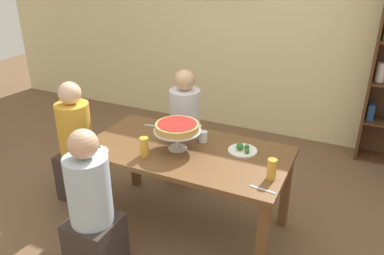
{
  "coord_description": "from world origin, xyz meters",
  "views": [
    {
      "loc": [
        1.19,
        -2.45,
        2.19
      ],
      "look_at": [
        0.0,
        0.1,
        0.89
      ],
      "focal_mm": 36.45,
      "sensor_mm": 36.0,
      "label": 1
    }
  ],
  "objects": [
    {
      "name": "diner_head_west",
      "position": [
        -1.11,
        -0.02,
        0.49
      ],
      "size": [
        0.34,
        0.34,
        1.15
      ],
      "color": "#382D28",
      "rests_on": "ground_plane"
    },
    {
      "name": "diner_far_left",
      "position": [
        -0.37,
        0.73,
        0.49
      ],
      "size": [
        0.34,
        0.34,
        1.15
      ],
      "rotation": [
        0.0,
        0.0,
        -1.57
      ],
      "color": "#382D28",
      "rests_on": "ground_plane"
    },
    {
      "name": "cutlery_knife_near",
      "position": [
        -0.19,
        0.33,
        0.74
      ],
      "size": [
        0.18,
        0.02,
        0.0
      ],
      "primitive_type": "cube",
      "rotation": [
        0.0,
        0.0,
        3.14
      ],
      "color": "silver",
      "rests_on": "dining_table"
    },
    {
      "name": "dining_table",
      "position": [
        0.0,
        0.0,
        0.65
      ],
      "size": [
        1.61,
        0.84,
        0.74
      ],
      "color": "brown",
      "rests_on": "ground_plane"
    },
    {
      "name": "water_glass_clear_near",
      "position": [
        -0.01,
        0.23,
        0.8
      ],
      "size": [
        0.07,
        0.07,
        0.11
      ],
      "primitive_type": "cylinder",
      "color": "white",
      "rests_on": "dining_table"
    },
    {
      "name": "salad_plate_far_diner",
      "position": [
        -0.63,
        -0.36,
        0.76
      ],
      "size": [
        0.2,
        0.2,
        0.07
      ],
      "color": "white",
      "rests_on": "dining_table"
    },
    {
      "name": "water_glass_clear_far",
      "position": [
        0.06,
        0.18,
        0.79
      ],
      "size": [
        0.07,
        0.07,
        0.09
      ],
      "primitive_type": "cylinder",
      "color": "white",
      "rests_on": "dining_table"
    },
    {
      "name": "cutlery_fork_near",
      "position": [
        -0.46,
        0.28,
        0.74
      ],
      "size": [
        0.18,
        0.04,
        0.0
      ],
      "primitive_type": "cube",
      "rotation": [
        0.0,
        0.0,
        3.3
      ],
      "color": "silver",
      "rests_on": "dining_table"
    },
    {
      "name": "diner_near_left",
      "position": [
        -0.38,
        -0.74,
        0.49
      ],
      "size": [
        0.34,
        0.34,
        1.15
      ],
      "rotation": [
        0.0,
        0.0,
        1.57
      ],
      "color": "#382D28",
      "rests_on": "ground_plane"
    },
    {
      "name": "rear_partition",
      "position": [
        0.0,
        2.2,
        1.4
      ],
      "size": [
        8.0,
        0.12,
        2.8
      ],
      "primitive_type": "cube",
      "color": "beige",
      "rests_on": "ground_plane"
    },
    {
      "name": "deep_dish_pizza_stand",
      "position": [
        -0.07,
        -0.02,
        0.92
      ],
      "size": [
        0.37,
        0.37,
        0.22
      ],
      "color": "silver",
      "rests_on": "dining_table"
    },
    {
      "name": "beer_glass_amber_short",
      "position": [
        -0.25,
        -0.23,
        0.82
      ],
      "size": [
        0.07,
        0.07,
        0.15
      ],
      "primitive_type": "cylinder",
      "color": "gold",
      "rests_on": "dining_table"
    },
    {
      "name": "ground_plane",
      "position": [
        0.0,
        0.0,
        0.0
      ],
      "size": [
        12.0,
        12.0,
        0.0
      ],
      "primitive_type": "plane",
      "color": "brown"
    },
    {
      "name": "beer_glass_amber_tall",
      "position": [
        0.71,
        -0.14,
        0.82
      ],
      "size": [
        0.07,
        0.07,
        0.15
      ],
      "primitive_type": "cylinder",
      "color": "gold",
      "rests_on": "dining_table"
    },
    {
      "name": "salad_plate_near_diner",
      "position": [
        0.41,
        0.15,
        0.76
      ],
      "size": [
        0.23,
        0.23,
        0.07
      ],
      "color": "white",
      "rests_on": "dining_table"
    },
    {
      "name": "cutlery_fork_far",
      "position": [
        0.7,
        -0.3,
        0.74
      ],
      "size": [
        0.18,
        0.04,
        0.0
      ],
      "primitive_type": "cube",
      "rotation": [
        0.0,
        0.0,
        -0.11
      ],
      "color": "silver",
      "rests_on": "dining_table"
    }
  ]
}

